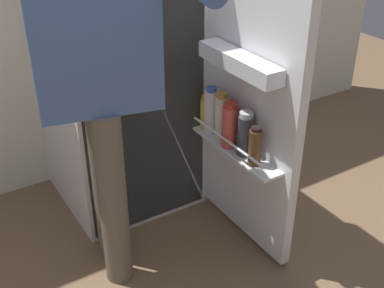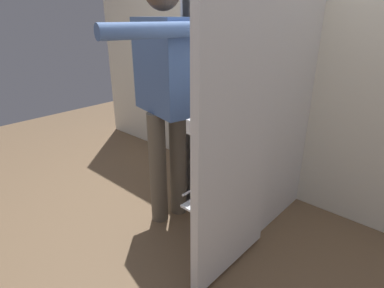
{
  "view_description": "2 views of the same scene",
  "coord_description": "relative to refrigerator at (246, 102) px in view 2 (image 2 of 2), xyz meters",
  "views": [
    {
      "loc": [
        -0.92,
        -1.63,
        1.66
      ],
      "look_at": [
        0.02,
        -0.11,
        0.63
      ],
      "focal_mm": 46.86,
      "sensor_mm": 36.0,
      "label": 1
    },
    {
      "loc": [
        1.17,
        -1.29,
        1.4
      ],
      "look_at": [
        0.03,
        -0.04,
        0.7
      ],
      "focal_mm": 29.09,
      "sensor_mm": 36.0,
      "label": 2
    }
  ],
  "objects": [
    {
      "name": "ground_plane",
      "position": [
        -0.02,
        -0.53,
        -0.84
      ],
      "size": [
        6.91,
        6.91,
        0.0
      ],
      "primitive_type": "plane",
      "color": "brown"
    },
    {
      "name": "kitchen_wall",
      "position": [
        -0.02,
        0.43,
        0.37
      ],
      "size": [
        4.4,
        0.1,
        2.42
      ],
      "primitive_type": "cube",
      "color": "silver",
      "rests_on": "ground_plane"
    },
    {
      "name": "refrigerator",
      "position": [
        0.0,
        0.0,
        0.0
      ],
      "size": [
        0.72,
        1.3,
        1.69
      ],
      "color": "white",
      "rests_on": "ground_plane"
    },
    {
      "name": "person",
      "position": [
        -0.31,
        -0.47,
        0.14
      ],
      "size": [
        0.56,
        0.82,
        1.63
      ],
      "color": "#665B4C",
      "rests_on": "ground_plane"
    }
  ]
}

